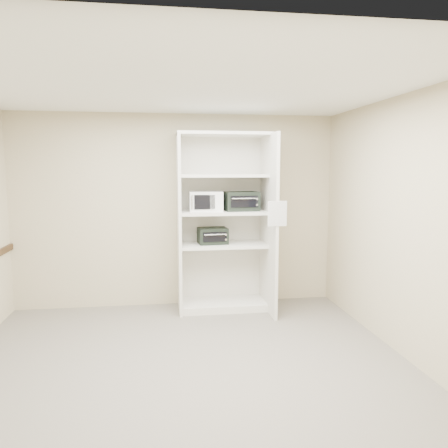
{
  "coord_description": "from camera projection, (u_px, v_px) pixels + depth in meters",
  "views": [
    {
      "loc": [
        -0.21,
        -4.18,
        1.94
      ],
      "look_at": [
        0.6,
        1.43,
        1.22
      ],
      "focal_mm": 35.0,
      "sensor_mm": 36.0,
      "label": 1
    }
  ],
  "objects": [
    {
      "name": "microwave",
      "position": [
        206.0,
        201.0,
        5.94
      ],
      "size": [
        0.46,
        0.36,
        0.27
      ],
      "primitive_type": "cube",
      "rotation": [
        0.0,
        0.0,
        -0.05
      ],
      "color": "white",
      "rests_on": "shelving_unit"
    },
    {
      "name": "wall_back",
      "position": [
        177.0,
        211.0,
        6.17
      ],
      "size": [
        4.5,
        0.02,
        2.7
      ],
      "primitive_type": "cube",
      "color": "tan",
      "rests_on": "ground"
    },
    {
      "name": "wall_right",
      "position": [
        401.0,
        226.0,
        4.52
      ],
      "size": [
        0.02,
        4.0,
        2.7
      ],
      "primitive_type": "cube",
      "color": "tan",
      "rests_on": "ground"
    },
    {
      "name": "floor",
      "position": [
        186.0,
        364.0,
        4.38
      ],
      "size": [
        4.5,
        4.0,
        0.01
      ],
      "primitive_type": "cube",
      "color": "#625E52",
      "rests_on": "ground"
    },
    {
      "name": "toaster_oven_lower",
      "position": [
        213.0,
        236.0,
        5.99
      ],
      "size": [
        0.41,
        0.33,
        0.22
      ],
      "primitive_type": "cube",
      "rotation": [
        0.0,
        0.0,
        0.08
      ],
      "color": "black",
      "rests_on": "shelving_unit"
    },
    {
      "name": "paper_sign",
      "position": [
        277.0,
        214.0,
        5.43
      ],
      "size": [
        0.24,
        0.03,
        0.31
      ],
      "primitive_type": "cube",
      "rotation": [
        0.0,
        0.0,
        0.09
      ],
      "color": "white",
      "rests_on": "shelving_unit"
    },
    {
      "name": "ceiling",
      "position": [
        183.0,
        86.0,
        4.04
      ],
      "size": [
        4.5,
        4.0,
        0.01
      ],
      "primitive_type": "cube",
      "color": "white"
    },
    {
      "name": "shelving_unit",
      "position": [
        226.0,
        228.0,
        6.0
      ],
      "size": [
        1.24,
        0.92,
        2.42
      ],
      "color": "silver",
      "rests_on": "floor"
    },
    {
      "name": "wall_front",
      "position": [
        205.0,
        285.0,
        2.24
      ],
      "size": [
        4.5,
        0.02,
        2.7
      ],
      "primitive_type": "cube",
      "color": "tan",
      "rests_on": "ground"
    },
    {
      "name": "toaster_oven_upper",
      "position": [
        241.0,
        201.0,
        5.99
      ],
      "size": [
        0.47,
        0.36,
        0.26
      ],
      "primitive_type": "cube",
      "rotation": [
        0.0,
        0.0,
        0.06
      ],
      "color": "black",
      "rests_on": "shelving_unit"
    }
  ]
}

